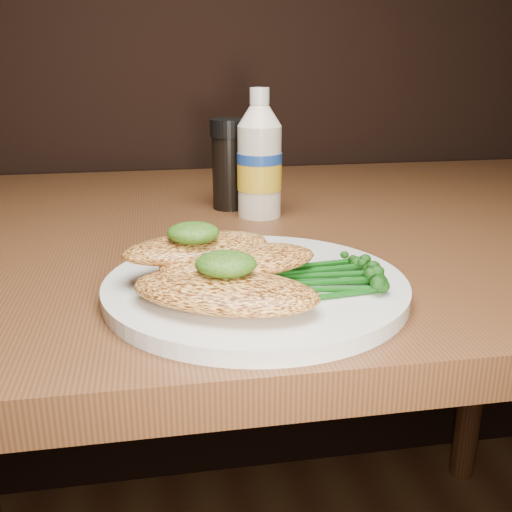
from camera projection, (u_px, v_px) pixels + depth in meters
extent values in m
cylinder|color=silver|center=(256.00, 287.00, 0.56)|extent=(0.28, 0.28, 0.01)
ellipsoid|color=#FBAB4F|center=(225.00, 291.00, 0.49)|extent=(0.18, 0.15, 0.03)
ellipsoid|color=#FBAB4F|center=(239.00, 261.00, 0.54)|extent=(0.16, 0.10, 0.02)
ellipsoid|color=#FBAB4F|center=(197.00, 248.00, 0.56)|extent=(0.15, 0.10, 0.02)
ellipsoid|color=black|center=(226.00, 264.00, 0.50)|extent=(0.06, 0.06, 0.02)
ellipsoid|color=black|center=(193.00, 233.00, 0.54)|extent=(0.06, 0.05, 0.02)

